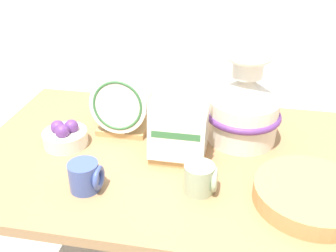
# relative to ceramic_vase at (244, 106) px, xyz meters

# --- Properties ---
(display_table) EXTENTS (1.34, 0.86, 0.74)m
(display_table) POSITION_rel_ceramic_vase_xyz_m (-0.24, -0.15, -0.22)
(display_table) COLOR #9E754C
(display_table) RESTS_ON ground_plane
(ceramic_vase) EXTENTS (0.27, 0.27, 0.33)m
(ceramic_vase) POSITION_rel_ceramic_vase_xyz_m (0.00, 0.00, 0.00)
(ceramic_vase) COLOR white
(ceramic_vase) RESTS_ON display_table
(dish_rack_round_plates) EXTENTS (0.21, 0.16, 0.24)m
(dish_rack_round_plates) POSITION_rel_ceramic_vase_xyz_m (-0.44, -0.02, -0.03)
(dish_rack_round_plates) COLOR tan
(dish_rack_round_plates) RESTS_ON display_table
(dish_rack_square_plates) EXTENTS (0.18, 0.16, 0.21)m
(dish_rack_square_plates) POSITION_rel_ceramic_vase_xyz_m (-0.21, -0.16, -0.05)
(dish_rack_square_plates) COLOR tan
(dish_rack_square_plates) RESTS_ON display_table
(wicker_charger_stack) EXTENTS (0.33, 0.33, 0.05)m
(wicker_charger_stack) POSITION_rel_ceramic_vase_xyz_m (0.21, -0.32, -0.11)
(wicker_charger_stack) COLOR tan
(wicker_charger_stack) RESTS_ON display_table
(mug_sage_glaze) EXTENTS (0.10, 0.09, 0.09)m
(mug_sage_glaze) POSITION_rel_ceramic_vase_xyz_m (-0.11, -0.33, -0.09)
(mug_sage_glaze) COLOR #9EB28E
(mug_sage_glaze) RESTS_ON display_table
(mug_cobalt_glaze) EXTENTS (0.10, 0.09, 0.09)m
(mug_cobalt_glaze) POSITION_rel_ceramic_vase_xyz_m (-0.45, -0.38, -0.09)
(mug_cobalt_glaze) COLOR #42569E
(mug_cobalt_glaze) RESTS_ON display_table
(fruit_bowl) EXTENTS (0.16, 0.16, 0.09)m
(fruit_bowl) POSITION_rel_ceramic_vase_xyz_m (-0.61, -0.16, -0.10)
(fruit_bowl) COLOR silver
(fruit_bowl) RESTS_ON display_table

